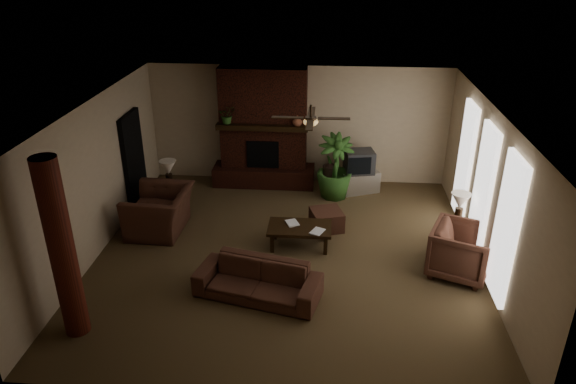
# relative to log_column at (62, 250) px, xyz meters

# --- Properties ---
(room_shell) EXTENTS (7.00, 7.00, 7.00)m
(room_shell) POSITION_rel_log_column_xyz_m (2.95, 2.40, 0.00)
(room_shell) COLOR brown
(room_shell) RESTS_ON ground
(fireplace) EXTENTS (2.40, 0.70, 2.80)m
(fireplace) POSITION_rel_log_column_xyz_m (2.15, 5.62, -0.24)
(fireplace) COLOR #411B11
(fireplace) RESTS_ON ground
(windows) EXTENTS (0.08, 3.65, 2.35)m
(windows) POSITION_rel_log_column_xyz_m (6.40, 2.60, -0.05)
(windows) COLOR white
(windows) RESTS_ON ground
(log_column) EXTENTS (0.36, 0.36, 2.80)m
(log_column) POSITION_rel_log_column_xyz_m (0.00, 0.00, 0.00)
(log_column) COLOR #572115
(log_column) RESTS_ON ground
(doorway) EXTENTS (0.10, 1.00, 2.10)m
(doorway) POSITION_rel_log_column_xyz_m (-0.49, 4.20, -0.35)
(doorway) COLOR black
(doorway) RESTS_ON ground
(ceiling_fan) EXTENTS (1.35, 1.35, 0.37)m
(ceiling_fan) POSITION_rel_log_column_xyz_m (3.35, 2.70, 1.13)
(ceiling_fan) COLOR black
(ceiling_fan) RESTS_ON ceiling
(sofa) EXTENTS (2.12, 1.06, 0.80)m
(sofa) POSITION_rel_log_column_xyz_m (2.59, 1.08, -1.00)
(sofa) COLOR #4D2D21
(sofa) RESTS_ON ground
(armchair_left) EXTENTS (0.90, 1.35, 1.16)m
(armchair_left) POSITION_rel_log_column_xyz_m (0.34, 3.12, -0.82)
(armchair_left) COLOR #4D2D21
(armchair_left) RESTS_ON ground
(armchair_right) EXTENTS (1.22, 1.25, 1.01)m
(armchair_right) POSITION_rel_log_column_xyz_m (6.03, 2.00, -0.90)
(armchair_right) COLOR #4D2D21
(armchair_right) RESTS_ON ground
(coffee_table) EXTENTS (1.20, 0.70, 0.43)m
(coffee_table) POSITION_rel_log_column_xyz_m (3.18, 2.71, -1.03)
(coffee_table) COLOR black
(coffee_table) RESTS_ON ground
(ottoman) EXTENTS (0.75, 0.75, 0.40)m
(ottoman) POSITION_rel_log_column_xyz_m (3.68, 3.45, -1.20)
(ottoman) COLOR #4D2D21
(ottoman) RESTS_ON ground
(tv_stand) EXTENTS (0.98, 0.78, 0.50)m
(tv_stand) POSITION_rel_log_column_xyz_m (4.42, 5.33, -1.15)
(tv_stand) COLOR silver
(tv_stand) RESTS_ON ground
(tv) EXTENTS (0.74, 0.64, 0.52)m
(tv) POSITION_rel_log_column_xyz_m (4.39, 5.27, -0.64)
(tv) COLOR #343436
(tv) RESTS_ON tv_stand
(floor_vase) EXTENTS (0.34, 0.34, 0.77)m
(floor_vase) POSITION_rel_log_column_xyz_m (3.73, 5.11, -0.97)
(floor_vase) COLOR black
(floor_vase) RESTS_ON ground
(floor_plant) EXTENTS (1.26, 1.66, 0.82)m
(floor_plant) POSITION_rel_log_column_xyz_m (3.83, 4.98, -0.99)
(floor_plant) COLOR #325C24
(floor_plant) RESTS_ON ground
(side_table_left) EXTENTS (0.65, 0.65, 0.55)m
(side_table_left) POSITION_rel_log_column_xyz_m (0.30, 3.86, -1.12)
(side_table_left) COLOR black
(side_table_left) RESTS_ON ground
(lamp_left) EXTENTS (0.40, 0.40, 0.65)m
(lamp_left) POSITION_rel_log_column_xyz_m (0.35, 3.91, -0.40)
(lamp_left) COLOR black
(lamp_left) RESTS_ON side_table_left
(side_table_right) EXTENTS (0.63, 0.63, 0.55)m
(side_table_right) POSITION_rel_log_column_xyz_m (6.10, 2.78, -1.12)
(side_table_right) COLOR black
(side_table_right) RESTS_ON ground
(lamp_right) EXTENTS (0.46, 0.46, 0.65)m
(lamp_right) POSITION_rel_log_column_xyz_m (6.10, 2.78, -0.40)
(lamp_right) COLOR black
(lamp_right) RESTS_ON side_table_right
(mantel_plant) EXTENTS (0.48, 0.51, 0.33)m
(mantel_plant) POSITION_rel_log_column_xyz_m (1.36, 5.39, 0.32)
(mantel_plant) COLOR #325C24
(mantel_plant) RESTS_ON fireplace
(mantel_vase) EXTENTS (0.28, 0.29, 0.22)m
(mantel_vase) POSITION_rel_log_column_xyz_m (2.96, 5.35, 0.27)
(mantel_vase) COLOR #95553B
(mantel_vase) RESTS_ON fireplace
(book_a) EXTENTS (0.21, 0.11, 0.29)m
(book_a) POSITION_rel_log_column_xyz_m (2.93, 2.76, -0.83)
(book_a) COLOR #999999
(book_a) RESTS_ON coffee_table
(book_b) EXTENTS (0.20, 0.11, 0.29)m
(book_b) POSITION_rel_log_column_xyz_m (3.43, 2.56, -0.82)
(book_b) COLOR #999999
(book_b) RESTS_ON coffee_table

